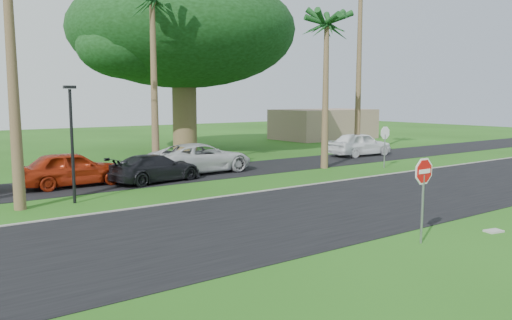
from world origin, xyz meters
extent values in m
plane|color=#204912|center=(0.00, 0.00, 0.00)|extent=(120.00, 120.00, 0.00)
cube|color=black|center=(0.00, 2.00, 0.01)|extent=(120.00, 8.00, 0.02)
cube|color=black|center=(0.00, 12.50, 0.01)|extent=(120.00, 5.00, 0.02)
cube|color=gray|center=(0.00, 6.05, 0.03)|extent=(120.00, 0.12, 0.06)
cylinder|color=gray|center=(0.50, -3.00, 1.00)|extent=(0.07, 0.07, 2.00)
cylinder|color=white|center=(0.50, -3.00, 2.10)|extent=(1.05, 0.02, 1.05)
cylinder|color=red|center=(0.50, -3.00, 2.10)|extent=(0.90, 0.02, 0.90)
cube|color=white|center=(0.50, -3.00, 2.10)|extent=(0.50, 0.02, 0.12)
cylinder|color=gray|center=(12.00, 8.00, 1.00)|extent=(0.07, 0.07, 2.00)
cylinder|color=white|center=(12.00, 8.00, 2.10)|extent=(1.05, 0.02, 1.05)
cylinder|color=red|center=(12.00, 8.00, 2.10)|extent=(0.90, 0.02, 0.90)
cube|color=white|center=(12.00, 8.00, 2.10)|extent=(0.50, 0.02, 0.12)
cone|color=brown|center=(-8.00, 8.50, 5.75)|extent=(0.44, 0.44, 11.50)
cone|color=brown|center=(0.00, 14.00, 4.75)|extent=(0.44, 0.44, 9.50)
cone|color=brown|center=(9.00, 10.00, 4.25)|extent=(0.44, 0.44, 8.50)
cone|color=brown|center=(15.00, 13.00, 6.00)|extent=(0.44, 0.44, 12.00)
cylinder|color=brown|center=(6.00, 22.00, 3.00)|extent=(1.80, 1.80, 6.00)
ellipsoid|color=black|center=(6.00, 22.00, 9.00)|extent=(16.50, 16.50, 8.25)
cylinder|color=black|center=(-6.00, 8.50, 2.25)|extent=(0.12, 0.12, 4.50)
cube|color=black|center=(-6.00, 8.50, 4.58)|extent=(0.45, 0.25, 0.12)
cube|color=gray|center=(24.00, 26.00, 1.50)|extent=(10.00, 6.00, 3.00)
imported|color=#98230C|center=(-4.99, 12.40, 0.83)|extent=(4.91, 2.03, 1.66)
imported|color=black|center=(-1.26, 11.24, 0.69)|extent=(4.98, 2.66, 1.37)
imported|color=silver|center=(2.07, 12.62, 0.82)|extent=(6.06, 3.04, 1.65)
imported|color=white|center=(15.47, 13.15, 0.85)|extent=(5.03, 2.15, 1.69)
cube|color=#9E9D96|center=(3.39, -3.57, 0.03)|extent=(0.61, 0.46, 0.06)
camera|label=1|loc=(-11.50, -11.57, 4.16)|focal=35.00mm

